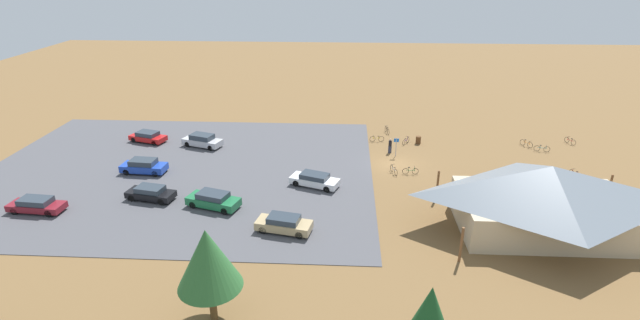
% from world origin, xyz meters
% --- Properties ---
extents(ground, '(160.00, 160.00, 0.00)m').
position_xyz_m(ground, '(0.00, 0.00, 0.00)').
color(ground, brown).
rests_on(ground, ground).
extents(parking_lot_asphalt, '(39.86, 31.35, 0.05)m').
position_xyz_m(parking_lot_asphalt, '(22.54, 2.71, 0.03)').
color(parking_lot_asphalt, '#4C4C51').
rests_on(parking_lot_asphalt, ground).
extents(bike_pavilion, '(15.36, 10.01, 5.56)m').
position_xyz_m(bike_pavilion, '(-10.51, 12.52, 3.06)').
color(bike_pavilion, '#C6B28E').
rests_on(bike_pavilion, ground).
extents(trash_bin, '(0.60, 0.60, 0.90)m').
position_xyz_m(trash_bin, '(-3.27, -6.39, 0.45)').
color(trash_bin, brown).
rests_on(trash_bin, ground).
extents(lot_sign, '(0.56, 0.08, 2.20)m').
position_xyz_m(lot_sign, '(-0.23, -2.28, 1.41)').
color(lot_sign, '#99999E').
rests_on(lot_sign, ground).
extents(pine_west, '(3.82, 3.82, 6.31)m').
position_xyz_m(pine_west, '(13.11, 24.26, 4.39)').
color(pine_west, brown).
rests_on(pine_west, ground).
extents(bicycle_silver_front_row, '(0.66, 1.67, 0.84)m').
position_xyz_m(bicycle_silver_front_row, '(0.37, 2.30, 0.37)').
color(bicycle_silver_front_row, black).
rests_on(bicycle_silver_front_row, ground).
extents(bicycle_red_yard_left, '(0.74, 1.52, 0.78)m').
position_xyz_m(bicycle_red_yard_left, '(-21.18, -7.28, 0.36)').
color(bicycle_red_yard_left, black).
rests_on(bicycle_red_yard_left, ground).
extents(bicycle_blue_by_bin, '(1.04, 1.40, 0.85)m').
position_xyz_m(bicycle_blue_by_bin, '(-19.68, 6.50, 0.37)').
color(bicycle_blue_by_bin, black).
rests_on(bicycle_blue_by_bin, ground).
extents(bicycle_purple_lone_east, '(0.97, 1.44, 0.83)m').
position_xyz_m(bicycle_purple_lone_east, '(-1.80, -6.23, 0.36)').
color(bicycle_purple_lone_east, black).
rests_on(bicycle_purple_lone_east, ground).
extents(bicycle_orange_yard_center, '(1.02, 1.40, 0.80)m').
position_xyz_m(bicycle_orange_yard_center, '(-15.71, -6.13, 0.37)').
color(bicycle_orange_yard_center, black).
rests_on(bicycle_orange_yard_center, ground).
extents(bicycle_teal_near_sign, '(1.68, 0.56, 0.77)m').
position_xyz_m(bicycle_teal_near_sign, '(-16.93, -4.60, 0.36)').
color(bicycle_teal_near_sign, black).
rests_on(bicycle_teal_near_sign, ground).
extents(bicycle_white_yard_front, '(1.44, 0.79, 0.75)m').
position_xyz_m(bicycle_white_yard_front, '(-17.31, 4.24, 0.35)').
color(bicycle_white_yard_front, black).
rests_on(bicycle_white_yard_front, ground).
extents(bicycle_green_edge_north, '(1.65, 0.48, 0.81)m').
position_xyz_m(bicycle_green_edge_north, '(-1.30, 2.40, 0.35)').
color(bicycle_green_edge_north, black).
rests_on(bicycle_green_edge_north, ground).
extents(bicycle_yellow_near_porch, '(1.73, 0.48, 0.78)m').
position_xyz_m(bicycle_yellow_near_porch, '(1.58, -6.77, 0.36)').
color(bicycle_yellow_near_porch, black).
rests_on(bicycle_yellow_near_porch, ground).
extents(bicycle_black_trailside, '(0.56, 1.62, 0.86)m').
position_xyz_m(bicycle_black_trailside, '(0.13, -9.90, 0.38)').
color(bicycle_black_trailside, black).
rests_on(bicycle_black_trailside, ground).
extents(bicycle_silver_yard_right, '(1.54, 0.76, 0.75)m').
position_xyz_m(bicycle_silver_yard_right, '(-15.37, 2.26, 0.35)').
color(bicycle_silver_yard_right, black).
rests_on(bicycle_silver_yard_right, ground).
extents(bicycle_red_back_row, '(0.61, 1.61, 0.80)m').
position_xyz_m(bicycle_red_back_row, '(-17.60, 2.34, 0.35)').
color(bicycle_red_back_row, black).
rests_on(bicycle_red_back_row, ground).
extents(car_red_mid_lot, '(4.65, 2.97, 1.26)m').
position_xyz_m(car_red_mid_lot, '(28.81, -5.15, 0.69)').
color(car_red_mid_lot, red).
rests_on(car_red_mid_lot, parking_lot_asphalt).
extents(car_silver_far_end, '(4.92, 3.13, 1.48)m').
position_xyz_m(car_silver_far_end, '(21.91, -4.00, 0.78)').
color(car_silver_far_end, '#BCBCC1').
rests_on(car_silver_far_end, parking_lot_asphalt).
extents(car_blue_end_stall, '(4.60, 2.13, 1.44)m').
position_xyz_m(car_blue_end_stall, '(25.78, 3.56, 0.77)').
color(car_blue_end_stall, '#1E42B2').
rests_on(car_blue_end_stall, parking_lot_asphalt).
extents(car_white_aisle_side, '(4.99, 3.25, 1.29)m').
position_xyz_m(car_white_aisle_side, '(8.24, 5.71, 0.70)').
color(car_white_aisle_side, white).
rests_on(car_white_aisle_side, parking_lot_asphalt).
extents(car_tan_front_row, '(4.69, 2.60, 1.35)m').
position_xyz_m(car_tan_front_row, '(10.15, 14.04, 0.73)').
color(car_tan_front_row, tan).
rests_on(car_tan_front_row, parking_lot_asphalt).
extents(car_green_back_corner, '(4.99, 3.13, 1.40)m').
position_xyz_m(car_green_back_corner, '(16.81, 10.38, 0.75)').
color(car_green_back_corner, '#1E6B3D').
rests_on(car_green_back_corner, parking_lot_asphalt).
extents(car_maroon_by_curb, '(4.83, 2.07, 1.27)m').
position_xyz_m(car_maroon_by_curb, '(31.80, 11.98, 0.69)').
color(car_maroon_by_curb, maroon).
rests_on(car_maroon_by_curb, parking_lot_asphalt).
extents(car_black_inner_stall, '(4.57, 2.50, 1.27)m').
position_xyz_m(car_black_inner_stall, '(22.86, 9.25, 0.69)').
color(car_black_inner_stall, black).
rests_on(car_black_inner_stall, parking_lot_asphalt).
extents(visitor_near_lot, '(0.39, 0.40, 1.69)m').
position_xyz_m(visitor_near_lot, '(0.32, -3.30, 0.89)').
color(visitor_near_lot, '#2D3347').
rests_on(visitor_near_lot, ground).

